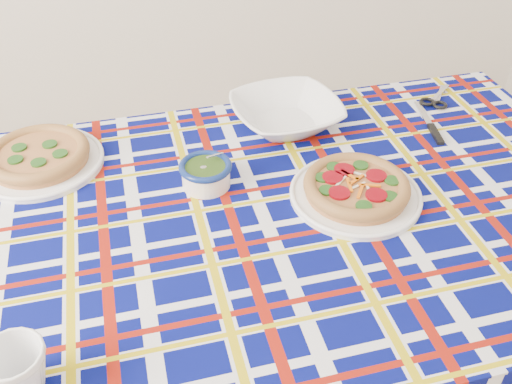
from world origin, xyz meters
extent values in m
cube|color=brown|center=(0.33, 0.39, 0.70)|extent=(1.60, 1.05, 0.04)
cylinder|color=brown|center=(-0.41, 0.77, 0.34)|extent=(0.06, 0.06, 0.69)
cylinder|color=brown|center=(1.02, 0.85, 0.34)|extent=(0.06, 0.06, 0.69)
imported|color=white|center=(0.40, 0.73, 0.76)|extent=(0.33, 0.33, 0.07)
imported|color=white|center=(-0.20, 0.03, 0.78)|extent=(0.12, 0.12, 0.09)
camera|label=1|loc=(0.06, -0.55, 1.55)|focal=40.00mm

